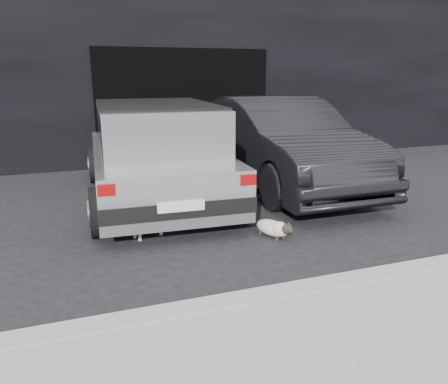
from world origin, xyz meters
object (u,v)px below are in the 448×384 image
object	(u,v)px
second_car	(279,142)
cat_siamese	(275,228)
silver_hatchback	(155,148)
cat_white	(150,223)

from	to	relation	value
second_car	cat_siamese	distance (m)	2.85
second_car	cat_siamese	xyz separation A→B (m)	(-1.26, -2.45, -0.70)
silver_hatchback	second_car	size ratio (longest dim) A/B	0.90
silver_hatchback	cat_white	size ratio (longest dim) A/B	6.03
cat_siamese	cat_white	bearing A→B (deg)	-41.27
second_car	cat_white	size ratio (longest dim) A/B	6.70
second_car	cat_white	distance (m)	3.40
silver_hatchback	second_car	world-z (taller)	second_car
silver_hatchback	cat_siamese	distance (m)	2.56
cat_siamese	second_car	bearing A→B (deg)	-137.00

